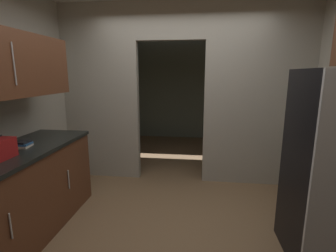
% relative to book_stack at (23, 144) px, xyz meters
% --- Properties ---
extents(ground, '(20.00, 20.00, 0.00)m').
position_rel_book_stack_xyz_m(ground, '(1.52, 0.11, -0.95)').
color(ground, brown).
extents(kitchen_partition, '(3.73, 0.12, 2.69)m').
position_rel_book_stack_xyz_m(kitchen_partition, '(1.57, 1.53, 0.47)').
color(kitchen_partition, '#ADA899').
rests_on(kitchen_partition, ground).
extents(adjoining_room_shell, '(3.73, 2.80, 2.69)m').
position_rel_book_stack_xyz_m(adjoining_room_shell, '(1.52, 3.47, 0.39)').
color(adjoining_room_shell, gray).
rests_on(adjoining_room_shell, ground).
extents(lower_cabinet_run, '(0.68, 2.04, 0.92)m').
position_rel_book_stack_xyz_m(lower_cabinet_run, '(-0.00, -0.22, -0.49)').
color(lower_cabinet_run, brown).
rests_on(lower_cabinet_run, ground).
extents(book_stack, '(0.15, 0.17, 0.06)m').
position_rel_book_stack_xyz_m(book_stack, '(0.00, 0.00, 0.00)').
color(book_stack, beige).
rests_on(book_stack, lower_cabinet_run).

